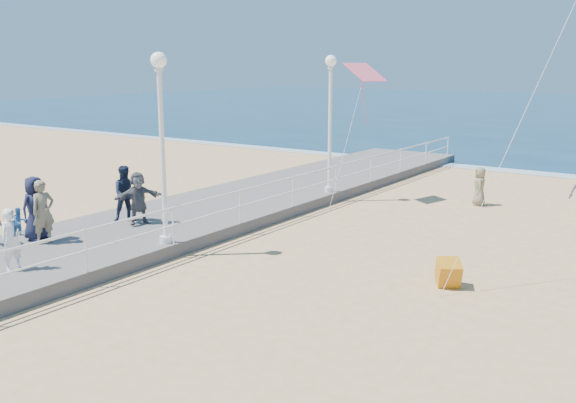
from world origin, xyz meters
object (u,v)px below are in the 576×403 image
Objects in this scene: lamp_post_mid at (161,128)px; beach_walker_c at (480,186)px; woman_holding_toddler at (12,239)px; spectator_4 at (35,208)px; box_kite at (448,275)px; toddler_held at (20,222)px; spectator_6 at (43,212)px; spectator_7 at (126,194)px; spectator_5 at (138,198)px; lamp_post_far at (330,109)px.

lamp_post_mid is 13.11m from beach_walker_c.
woman_holding_toddler is at bearing -45.05° from beach_walker_c.
box_kite is at bearing -72.02° from spectator_4.
spectator_6 reaches higher than toddler_held.
spectator_6 is (0.50, -0.09, -0.03)m from spectator_4.
spectator_6 is at bearing -102.21° from spectator_4.
spectator_7 is at bearing 20.15° from toddler_held.
spectator_5 is 0.58m from spectator_7.
lamp_post_far reaches higher than box_kite.
spectator_7 is at bearing 8.72° from spectator_6.
toddler_held is at bearing -179.19° from box_kite.
spectator_7 is (0.43, 3.01, -0.03)m from spectator_4.
woman_holding_toddler is 10.80m from box_kite.
spectator_5 is at bearing 152.94° from box_kite.
spectator_4 is 1.24× the size of beach_walker_c.
lamp_post_far is at bearing 10.90° from spectator_7.
lamp_post_mid is 3.54× the size of beach_walker_c.
toddler_held is at bearing -43.95° from woman_holding_toddler.
woman_holding_toddler is at bearing -134.98° from spectator_6.
lamp_post_far is 11.61m from spectator_4.
spectator_4 is (-2.12, 1.85, -0.28)m from toddler_held.
beach_walker_c is (7.97, 13.67, -0.56)m from spectator_6.
woman_holding_toddler is at bearing -109.08° from lamp_post_mid.
spectator_6 is 1.21× the size of beach_walker_c.
box_kite is at bearing -8.20° from beach_walker_c.
spectator_5 reaches higher than toddler_held.
lamp_post_far is 3.43× the size of woman_holding_toddler.
lamp_post_far reaches higher than beach_walker_c.
lamp_post_mid is 3.53m from spectator_5.
spectator_7 is (-0.06, 3.10, 0.00)m from spectator_6.
woman_holding_toddler is 0.86× the size of spectator_6.
lamp_post_far is 2.93× the size of spectator_7.
beach_walker_c is (5.15, 2.70, -2.91)m from lamp_post_far.
beach_walker_c is 2.51× the size of box_kite.
lamp_post_mid is 4.16m from spectator_6.
box_kite is at bearing -54.99° from woman_holding_toddler.
spectator_4 is at bearing -150.41° from lamp_post_mid.
spectator_5 is 12.97m from beach_walker_c.
woman_holding_toddler is at bearing -131.98° from spectator_7.
lamp_post_far reaches higher than spectator_4.
lamp_post_mid is 2.93× the size of spectator_6.
spectator_6 is (-2.81, -10.97, -2.35)m from lamp_post_far.
spectator_5 is at bearing -1.86° from spectator_6.
box_kite is (8.93, 6.01, -0.88)m from woman_holding_toddler.
spectator_7 reaches higher than spectator_5.
spectator_4 reaches higher than box_kite.
spectator_5 is 9.98m from box_kite.
spectator_5 is at bearing -61.21° from spectator_7.
spectator_5 is (-0.96, 4.99, 0.06)m from woman_holding_toddler.
spectator_6 is at bearing 43.58° from toddler_held.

